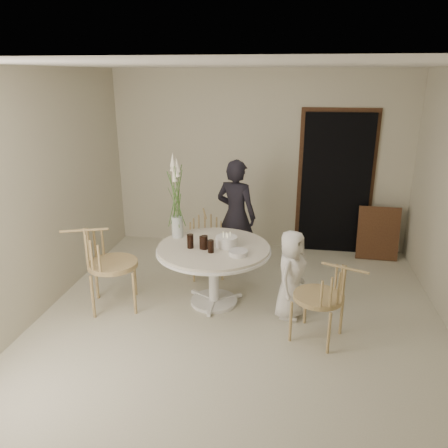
# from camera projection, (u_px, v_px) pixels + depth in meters

# --- Properties ---
(ground) EXTENTS (4.50, 4.50, 0.00)m
(ground) POSITION_uv_depth(u_px,v_px,m) (240.00, 315.00, 4.99)
(ground) COLOR beige
(ground) RESTS_ON ground
(room_shell) EXTENTS (4.50, 4.50, 4.50)m
(room_shell) POSITION_uv_depth(u_px,v_px,m) (242.00, 177.00, 4.46)
(room_shell) COLOR white
(room_shell) RESTS_ON ground
(doorway) EXTENTS (1.00, 0.10, 2.10)m
(doorway) POSITION_uv_depth(u_px,v_px,m) (335.00, 184.00, 6.52)
(doorway) COLOR black
(doorway) RESTS_ON ground
(door_trim) EXTENTS (1.12, 0.03, 2.22)m
(door_trim) POSITION_uv_depth(u_px,v_px,m) (335.00, 180.00, 6.54)
(door_trim) COLOR #56341D
(door_trim) RESTS_ON ground
(table) EXTENTS (1.33, 1.33, 0.73)m
(table) POSITION_uv_depth(u_px,v_px,m) (214.00, 255.00, 5.07)
(table) COLOR white
(table) RESTS_ON ground
(picture_frame) EXTENTS (0.60, 0.19, 0.79)m
(picture_frame) POSITION_uv_depth(u_px,v_px,m) (378.00, 233.00, 6.41)
(picture_frame) COLOR #56341D
(picture_frame) RESTS_ON ground
(chair_far) EXTENTS (0.55, 0.57, 0.83)m
(chair_far) POSITION_uv_depth(u_px,v_px,m) (206.00, 235.00, 5.94)
(chair_far) COLOR tan
(chair_far) RESTS_ON ground
(chair_right) EXTENTS (0.63, 0.61, 0.87)m
(chair_right) POSITION_uv_depth(u_px,v_px,m) (331.00, 292.00, 4.34)
(chair_right) COLOR tan
(chair_right) RESTS_ON ground
(chair_left) EXTENTS (0.70, 0.67, 1.00)m
(chair_left) POSITION_uv_depth(u_px,v_px,m) (99.00, 257.00, 4.97)
(chair_left) COLOR tan
(chair_left) RESTS_ON ground
(girl) EXTENTS (0.66, 0.53, 1.56)m
(girl) POSITION_uv_depth(u_px,v_px,m) (236.00, 216.00, 5.95)
(girl) COLOR black
(girl) RESTS_ON ground
(boy) EXTENTS (0.48, 0.58, 1.03)m
(boy) POSITION_uv_depth(u_px,v_px,m) (291.00, 275.00, 4.83)
(boy) COLOR white
(boy) RESTS_ON ground
(birthday_cake) EXTENTS (0.25, 0.25, 0.17)m
(birthday_cake) POSITION_uv_depth(u_px,v_px,m) (226.00, 241.00, 5.02)
(birthday_cake) COLOR white
(birthday_cake) RESTS_ON table
(cola_tumbler_a) EXTENTS (0.08, 0.08, 0.15)m
(cola_tumbler_a) POSITION_uv_depth(u_px,v_px,m) (202.00, 243.00, 4.94)
(cola_tumbler_a) COLOR black
(cola_tumbler_a) RESTS_ON table
(cola_tumbler_b) EXTENTS (0.07, 0.07, 0.15)m
(cola_tumbler_b) POSITION_uv_depth(u_px,v_px,m) (211.00, 246.00, 4.84)
(cola_tumbler_b) COLOR black
(cola_tumbler_b) RESTS_ON table
(cola_tumbler_c) EXTENTS (0.09, 0.09, 0.16)m
(cola_tumbler_c) POSITION_uv_depth(u_px,v_px,m) (190.00, 241.00, 4.97)
(cola_tumbler_c) COLOR black
(cola_tumbler_c) RESTS_ON table
(cola_tumbler_d) EXTENTS (0.09, 0.09, 0.16)m
(cola_tumbler_d) POSITION_uv_depth(u_px,v_px,m) (205.00, 242.00, 4.93)
(cola_tumbler_d) COLOR black
(cola_tumbler_d) RESTS_ON table
(plate_stack) EXTENTS (0.23, 0.23, 0.05)m
(plate_stack) POSITION_uv_depth(u_px,v_px,m) (238.00, 253.00, 4.79)
(plate_stack) COLOR silver
(plate_stack) RESTS_ON table
(flower_vase) EXTENTS (0.14, 0.14, 1.03)m
(flower_vase) POSITION_uv_depth(u_px,v_px,m) (176.00, 198.00, 5.18)
(flower_vase) COLOR silver
(flower_vase) RESTS_ON table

